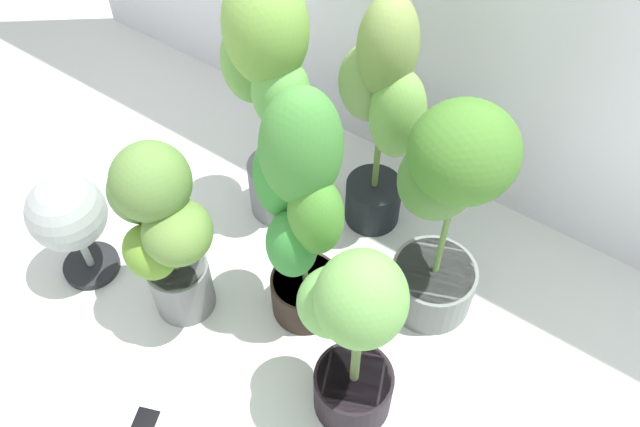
{
  "coord_description": "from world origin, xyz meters",
  "views": [
    {
      "loc": [
        0.65,
        -0.74,
        1.8
      ],
      "look_at": [
        -0.01,
        0.21,
        0.36
      ],
      "focal_mm": 37.14,
      "sensor_mm": 36.0,
      "label": 1
    }
  ],
  "objects_px": {
    "potted_plant_front_left": "(162,227)",
    "floor_fan": "(68,216)",
    "hygrometer_box": "(146,421)",
    "potted_plant_front_right": "(352,332)",
    "potted_plant_center": "(299,209)",
    "potted_plant_back_center": "(382,108)",
    "potted_plant_back_right": "(447,203)",
    "potted_plant_back_left": "(268,80)"
  },
  "relations": [
    {
      "from": "potted_plant_front_left",
      "to": "potted_plant_back_center",
      "type": "bearing_deg",
      "value": 64.86
    },
    {
      "from": "potted_plant_center",
      "to": "potted_plant_front_right",
      "type": "height_order",
      "value": "potted_plant_center"
    },
    {
      "from": "potted_plant_front_left",
      "to": "hygrometer_box",
      "type": "height_order",
      "value": "potted_plant_front_left"
    },
    {
      "from": "potted_plant_center",
      "to": "potted_plant_back_left",
      "type": "bearing_deg",
      "value": 137.71
    },
    {
      "from": "potted_plant_center",
      "to": "potted_plant_front_right",
      "type": "distance_m",
      "value": 0.34
    },
    {
      "from": "potted_plant_back_right",
      "to": "hygrometer_box",
      "type": "xyz_separation_m",
      "value": [
        -0.44,
        -0.8,
        -0.45
      ]
    },
    {
      "from": "potted_plant_back_center",
      "to": "floor_fan",
      "type": "relative_size",
      "value": 2.15
    },
    {
      "from": "potted_plant_center",
      "to": "hygrometer_box",
      "type": "height_order",
      "value": "potted_plant_center"
    },
    {
      "from": "potted_plant_back_center",
      "to": "potted_plant_front_right",
      "type": "distance_m",
      "value": 0.68
    },
    {
      "from": "potted_plant_front_right",
      "to": "potted_plant_back_right",
      "type": "height_order",
      "value": "potted_plant_back_right"
    },
    {
      "from": "potted_plant_front_right",
      "to": "hygrometer_box",
      "type": "relative_size",
      "value": 6.57
    },
    {
      "from": "potted_plant_front_left",
      "to": "potted_plant_back_center",
      "type": "height_order",
      "value": "potted_plant_back_center"
    },
    {
      "from": "potted_plant_back_right",
      "to": "floor_fan",
      "type": "bearing_deg",
      "value": -151.02
    },
    {
      "from": "potted_plant_center",
      "to": "potted_plant_front_right",
      "type": "relative_size",
      "value": 1.3
    },
    {
      "from": "potted_plant_center",
      "to": "floor_fan",
      "type": "height_order",
      "value": "potted_plant_center"
    },
    {
      "from": "floor_fan",
      "to": "potted_plant_front_right",
      "type": "bearing_deg",
      "value": 17.38
    },
    {
      "from": "potted_plant_front_right",
      "to": "potted_plant_front_left",
      "type": "bearing_deg",
      "value": -176.75
    },
    {
      "from": "hygrometer_box",
      "to": "floor_fan",
      "type": "bearing_deg",
      "value": 130.11
    },
    {
      "from": "hygrometer_box",
      "to": "floor_fan",
      "type": "relative_size",
      "value": 0.25
    },
    {
      "from": "potted_plant_front_left",
      "to": "potted_plant_center",
      "type": "relative_size",
      "value": 0.77
    },
    {
      "from": "potted_plant_back_center",
      "to": "potted_plant_front_right",
      "type": "xyz_separation_m",
      "value": [
        0.29,
        -0.6,
        -0.12
      ]
    },
    {
      "from": "potted_plant_back_center",
      "to": "potted_plant_front_left",
      "type": "bearing_deg",
      "value": -115.14
    },
    {
      "from": "potted_plant_back_center",
      "to": "potted_plant_back_left",
      "type": "relative_size",
      "value": 0.95
    },
    {
      "from": "potted_plant_center",
      "to": "floor_fan",
      "type": "relative_size",
      "value": 2.17
    },
    {
      "from": "potted_plant_front_right",
      "to": "floor_fan",
      "type": "bearing_deg",
      "value": -173.66
    },
    {
      "from": "potted_plant_back_right",
      "to": "potted_plant_front_left",
      "type": "bearing_deg",
      "value": -143.12
    },
    {
      "from": "hygrometer_box",
      "to": "potted_plant_back_left",
      "type": "bearing_deg",
      "value": 80.54
    },
    {
      "from": "potted_plant_back_center",
      "to": "floor_fan",
      "type": "bearing_deg",
      "value": -132.24
    },
    {
      "from": "potted_plant_back_center",
      "to": "hygrometer_box",
      "type": "bearing_deg",
      "value": -97.27
    },
    {
      "from": "potted_plant_back_center",
      "to": "potted_plant_back_right",
      "type": "relative_size",
      "value": 1.09
    },
    {
      "from": "potted_plant_front_left",
      "to": "potted_plant_front_right",
      "type": "xyz_separation_m",
      "value": [
        0.59,
        0.03,
        -0.02
      ]
    },
    {
      "from": "potted_plant_front_right",
      "to": "floor_fan",
      "type": "distance_m",
      "value": 0.94
    },
    {
      "from": "potted_plant_front_left",
      "to": "floor_fan",
      "type": "distance_m",
      "value": 0.37
    },
    {
      "from": "potted_plant_front_right",
      "to": "potted_plant_back_right",
      "type": "relative_size",
      "value": 0.85
    },
    {
      "from": "potted_plant_back_left",
      "to": "floor_fan",
      "type": "distance_m",
      "value": 0.71
    },
    {
      "from": "potted_plant_back_right",
      "to": "floor_fan",
      "type": "distance_m",
      "value": 1.1
    },
    {
      "from": "potted_plant_front_left",
      "to": "potted_plant_back_left",
      "type": "distance_m",
      "value": 0.52
    },
    {
      "from": "potted_plant_center",
      "to": "potted_plant_front_right",
      "type": "bearing_deg",
      "value": -31.55
    },
    {
      "from": "potted_plant_front_left",
      "to": "hygrometer_box",
      "type": "bearing_deg",
      "value": -63.76
    },
    {
      "from": "potted_plant_back_left",
      "to": "floor_fan",
      "type": "relative_size",
      "value": 2.26
    },
    {
      "from": "potted_plant_center",
      "to": "potted_plant_back_right",
      "type": "distance_m",
      "value": 0.39
    },
    {
      "from": "potted_plant_front_left",
      "to": "hygrometer_box",
      "type": "relative_size",
      "value": 6.57
    }
  ]
}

